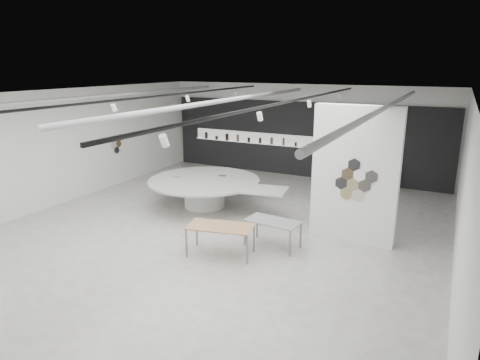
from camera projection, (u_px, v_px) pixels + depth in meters
The scene contains 7 objects.
room at pixel (215, 159), 11.68m from camera, with size 12.02×14.02×3.82m.
back_wall_display at pixel (299, 140), 17.78m from camera, with size 11.80×0.27×3.10m.
partition_column at pixel (355, 175), 11.04m from camera, with size 2.20×0.38×3.60m.
display_island at pixel (206, 189), 14.04m from camera, with size 5.07×4.20×0.94m.
sample_table_wood at pixel (220, 228), 10.46m from camera, with size 1.74×1.12×0.75m.
sample_table_stone at pixel (273, 223), 10.93m from camera, with size 1.44×0.83×0.71m.
kitchen_counter at pixel (372, 176), 16.34m from camera, with size 1.49×0.59×1.17m.
Camera 1 is at (5.69, -9.87, 4.57)m, focal length 32.00 mm.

